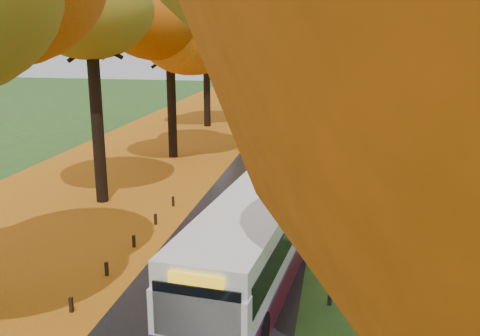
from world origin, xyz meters
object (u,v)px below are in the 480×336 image
(streetlamp_near, at_px, (328,162))
(car_dark, at_px, (277,105))
(bus, at_px, (256,238))
(car_white, at_px, (253,138))
(streetlamp_far, at_px, (340,65))
(car_silver, at_px, (264,120))
(streetlamp_mid, at_px, (337,86))

(streetlamp_near, relative_size, car_dark, 1.84)
(bus, relative_size, car_white, 3.14)
(streetlamp_near, bearing_deg, bus, 153.40)
(streetlamp_far, relative_size, car_dark, 1.84)
(streetlamp_near, bearing_deg, streetlamp_far, 90.00)
(streetlamp_far, relative_size, car_silver, 1.97)
(car_dark, bearing_deg, car_white, -73.60)
(bus, bearing_deg, streetlamp_far, 92.53)
(bus, xyz_separation_m, car_silver, (-3.94, 29.37, -0.91))
(streetlamp_far, bearing_deg, streetlamp_mid, -90.00)
(bus, distance_m, car_dark, 39.46)
(streetlamp_far, distance_m, car_silver, 15.39)
(car_silver, distance_m, car_dark, 9.89)
(streetlamp_mid, bearing_deg, bus, -96.44)
(streetlamp_far, relative_size, car_white, 2.16)
(streetlamp_mid, xyz_separation_m, streetlamp_far, (0.00, 22.00, 0.00))
(streetlamp_far, relative_size, bus, 0.69)
(streetlamp_mid, bearing_deg, car_dark, 108.86)
(streetlamp_mid, relative_size, streetlamp_far, 1.00)
(car_white, xyz_separation_m, car_silver, (-0.24, 7.65, 0.04))
(streetlamp_far, bearing_deg, bus, -93.14)
(streetlamp_near, height_order, streetlamp_mid, same)
(streetlamp_mid, height_order, car_dark, streetlamp_mid)
(car_dark, bearing_deg, streetlamp_far, 45.15)
(streetlamp_near, xyz_separation_m, bus, (-2.35, 1.18, -3.09))
(streetlamp_far, distance_m, car_white, 22.33)
(streetlamp_near, relative_size, car_silver, 1.97)
(streetlamp_far, bearing_deg, car_white, -106.01)
(streetlamp_mid, distance_m, bus, 21.18)
(car_white, distance_m, car_silver, 7.66)
(streetlamp_near, xyz_separation_m, streetlamp_far, (0.00, 44.00, 0.00))
(streetlamp_near, height_order, car_white, streetlamp_near)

